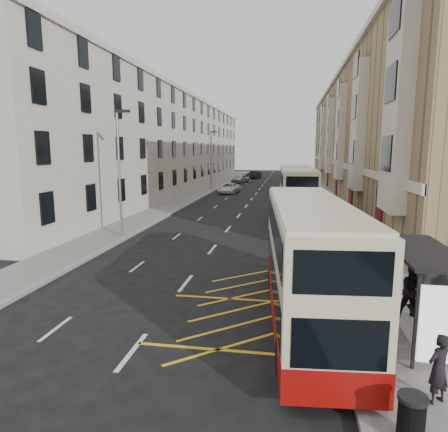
% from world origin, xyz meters
% --- Properties ---
extents(ground, '(200.00, 200.00, 0.00)m').
position_xyz_m(ground, '(0.00, 0.00, 0.00)').
color(ground, black).
rests_on(ground, ground).
extents(pavement_right, '(4.00, 120.00, 0.15)m').
position_xyz_m(pavement_right, '(8.00, 30.00, 0.07)').
color(pavement_right, slate).
rests_on(pavement_right, ground).
extents(pavement_left, '(3.00, 120.00, 0.15)m').
position_xyz_m(pavement_left, '(-7.50, 30.00, 0.07)').
color(pavement_left, slate).
rests_on(pavement_left, ground).
extents(kerb_right, '(0.25, 120.00, 0.15)m').
position_xyz_m(kerb_right, '(6.00, 30.00, 0.07)').
color(kerb_right, gray).
rests_on(kerb_right, ground).
extents(kerb_left, '(0.25, 120.00, 0.15)m').
position_xyz_m(kerb_left, '(-6.00, 30.00, 0.07)').
color(kerb_left, gray).
rests_on(kerb_left, ground).
extents(road_markings, '(10.00, 110.00, 0.01)m').
position_xyz_m(road_markings, '(0.00, 45.00, 0.01)').
color(road_markings, silver).
rests_on(road_markings, ground).
extents(terrace_right, '(10.75, 79.00, 15.25)m').
position_xyz_m(terrace_right, '(14.88, 45.38, 7.52)').
color(terrace_right, '#948056').
rests_on(terrace_right, ground).
extents(terrace_left, '(9.18, 79.00, 13.25)m').
position_xyz_m(terrace_left, '(-13.43, 45.50, 6.52)').
color(terrace_left, beige).
rests_on(terrace_left, ground).
extents(bus_shelter, '(1.65, 4.25, 2.70)m').
position_xyz_m(bus_shelter, '(8.34, -0.39, 2.14)').
color(bus_shelter, black).
rests_on(bus_shelter, pavement_right).
extents(guard_railing, '(0.06, 6.56, 1.01)m').
position_xyz_m(guard_railing, '(6.25, 5.75, 0.86)').
color(guard_railing, red).
rests_on(guard_railing, pavement_right).
extents(street_lamp_near, '(0.93, 0.18, 8.00)m').
position_xyz_m(street_lamp_near, '(-6.35, 12.00, 4.64)').
color(street_lamp_near, gray).
rests_on(street_lamp_near, pavement_left).
extents(street_lamp_far, '(0.93, 0.18, 8.00)m').
position_xyz_m(street_lamp_far, '(-6.35, 42.00, 4.64)').
color(street_lamp_far, gray).
rests_on(street_lamp_far, pavement_left).
extents(double_decker_front, '(3.16, 10.35, 4.07)m').
position_xyz_m(double_decker_front, '(5.00, 0.95, 2.07)').
color(double_decker_front, beige).
rests_on(double_decker_front, ground).
extents(double_decker_rear, '(2.96, 10.93, 4.32)m').
position_xyz_m(double_decker_rear, '(4.89, 19.87, 2.20)').
color(double_decker_rear, beige).
rests_on(double_decker_rear, ground).
extents(litter_bin, '(0.57, 0.57, 0.94)m').
position_xyz_m(litter_bin, '(6.75, -4.65, 0.64)').
color(litter_bin, black).
rests_on(litter_bin, pavement_right).
extents(pedestrian_near, '(0.70, 0.64, 1.60)m').
position_xyz_m(pedestrian_near, '(7.66, -3.28, 0.95)').
color(pedestrian_near, black).
rests_on(pedestrian_near, pavement_right).
extents(pedestrian_mid, '(0.92, 0.74, 1.82)m').
position_xyz_m(pedestrian_mid, '(8.45, 1.41, 1.06)').
color(pedestrian_mid, black).
rests_on(pedestrian_mid, pavement_right).
extents(pedestrian_far, '(0.98, 0.44, 1.65)m').
position_xyz_m(pedestrian_far, '(7.69, 5.61, 0.97)').
color(pedestrian_far, black).
rests_on(pedestrian_far, pavement_right).
extents(white_van, '(2.62, 4.94, 1.32)m').
position_xyz_m(white_van, '(-3.58, 39.83, 0.66)').
color(white_van, white).
rests_on(white_van, ground).
extents(car_silver, '(3.16, 4.61, 1.46)m').
position_xyz_m(car_silver, '(-4.08, 56.33, 0.73)').
color(car_silver, '#A4A6AB').
rests_on(car_silver, ground).
extents(car_dark, '(2.71, 4.70, 1.46)m').
position_xyz_m(car_dark, '(-2.67, 67.39, 0.73)').
color(car_dark, black).
rests_on(car_dark, ground).
extents(car_red, '(2.88, 5.37, 1.48)m').
position_xyz_m(car_red, '(3.97, 61.29, 0.74)').
color(car_red, '#AD1027').
rests_on(car_red, ground).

